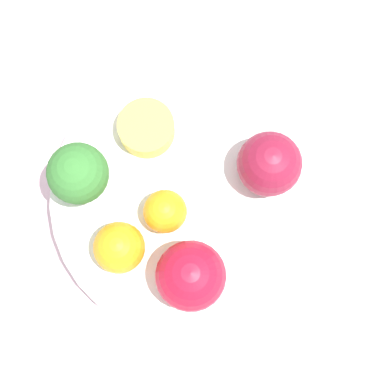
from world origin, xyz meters
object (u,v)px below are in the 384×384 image
(apple_green, at_px, (191,276))
(orange_back, at_px, (168,215))
(broccoli, at_px, (78,174))
(small_cup, at_px, (146,128))
(apple_red, at_px, (269,164))
(bowl, at_px, (192,198))
(orange_front, at_px, (119,247))

(apple_green, xyz_separation_m, orange_back, (0.02, 0.06, -0.01))
(broccoli, bearing_deg, small_cup, 1.84)
(apple_green, bearing_deg, small_cup, 67.18)
(apple_green, bearing_deg, apple_red, 15.30)
(broccoli, height_order, apple_red, broccoli)
(apple_green, bearing_deg, orange_back, 70.74)
(small_cup, bearing_deg, apple_red, -58.64)
(bowl, xyz_separation_m, apple_red, (0.07, -0.03, 0.05))
(orange_front, relative_size, orange_back, 1.16)
(orange_back, bearing_deg, apple_red, -13.02)
(broccoli, relative_size, small_cup, 1.30)
(apple_red, bearing_deg, apple_green, -164.70)
(broccoli, height_order, small_cup, broccoli)
(broccoli, relative_size, orange_front, 1.48)
(orange_back, xyz_separation_m, small_cup, (0.04, 0.08, -0.01))
(bowl, xyz_separation_m, orange_back, (-0.03, -0.00, 0.04))
(bowl, distance_m, orange_back, 0.05)
(orange_front, bearing_deg, apple_red, -10.56)
(apple_green, xyz_separation_m, small_cup, (0.06, 0.13, -0.02))
(apple_green, distance_m, orange_back, 0.06)
(bowl, distance_m, orange_front, 0.09)
(orange_front, distance_m, orange_back, 0.05)
(bowl, relative_size, apple_green, 4.30)
(apple_red, xyz_separation_m, apple_green, (-0.12, -0.03, 0.00))
(orange_front, bearing_deg, broccoli, 79.94)
(bowl, xyz_separation_m, orange_front, (-0.08, 0.00, 0.04))
(apple_green, relative_size, orange_back, 1.56)
(broccoli, height_order, apple_green, broccoli)
(bowl, height_order, small_cup, small_cup)
(bowl, distance_m, broccoli, 0.12)
(apple_green, distance_m, orange_front, 0.07)
(bowl, bearing_deg, orange_front, 179.59)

